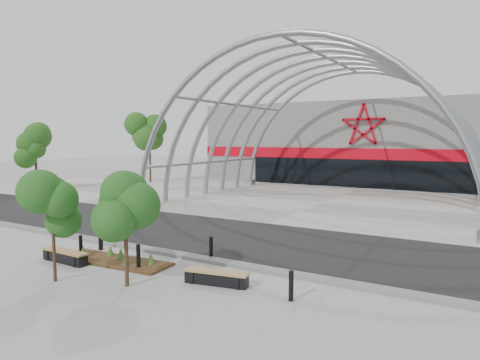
{
  "coord_description": "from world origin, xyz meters",
  "views": [
    {
      "loc": [
        9.92,
        -12.96,
        4.54
      ],
      "look_at": [
        0.0,
        4.0,
        2.6
      ],
      "focal_mm": 32.0,
      "sensor_mm": 36.0,
      "label": 1
    }
  ],
  "objects": [
    {
      "name": "street_tree_0",
      "position": [
        -1.82,
        -4.53,
        2.35
      ],
      "size": [
        1.43,
        1.43,
        3.26
      ],
      "color": "#311B16",
      "rests_on": "ground"
    },
    {
      "name": "bollard_3",
      "position": [
        1.07,
        0.02,
        0.43
      ],
      "size": [
        0.14,
        0.14,
        0.86
      ],
      "primitive_type": "cylinder",
      "color": "black",
      "rests_on": "ground"
    },
    {
      "name": "road",
      "position": [
        0.0,
        3.5,
        0.01
      ],
      "size": [
        140.0,
        7.0,
        0.02
      ],
      "primitive_type": "cube",
      "color": "black",
      "rests_on": "ground"
    },
    {
      "name": "arena_building",
      "position": [
        0.0,
        33.45,
        3.99
      ],
      "size": [
        34.0,
        15.24,
        8.0
      ],
      "color": "#63635E",
      "rests_on": "ground"
    },
    {
      "name": "bollard_2",
      "position": [
        -0.42,
        -2.26,
        0.44
      ],
      "size": [
        0.14,
        0.14,
        0.88
      ],
      "primitive_type": "cylinder",
      "color": "black",
      "rests_on": "ground"
    },
    {
      "name": "bollard_1",
      "position": [
        -3.58,
        -1.12,
        0.57
      ],
      "size": [
        0.18,
        0.18,
        1.13
      ],
      "primitive_type": "cylinder",
      "color": "black",
      "rests_on": "ground"
    },
    {
      "name": "bench_0",
      "position": [
        -3.32,
        -3.02,
        0.22
      ],
      "size": [
        2.14,
        0.53,
        0.45
      ],
      "color": "black",
      "rests_on": "ground"
    },
    {
      "name": "bollard_4",
      "position": [
        5.31,
        -2.26,
        0.43
      ],
      "size": [
        0.14,
        0.14,
        0.87
      ],
      "primitive_type": "cylinder",
      "color": "black",
      "rests_on": "ground"
    },
    {
      "name": "forecourt",
      "position": [
        0.0,
        15.5,
        0.02
      ],
      "size": [
        60.0,
        17.0,
        0.04
      ],
      "primitive_type": "cube",
      "color": "gray",
      "rests_on": "ground"
    },
    {
      "name": "bg_tree_0",
      "position": [
        -20.0,
        20.0,
        4.64
      ],
      "size": [
        3.0,
        3.0,
        6.45
      ],
      "color": "black",
      "rests_on": "ground"
    },
    {
      "name": "street_tree_1",
      "position": [
        0.48,
        -3.7,
        2.68
      ],
      "size": [
        1.58,
        1.58,
        3.73
      ],
      "color": "#332217",
      "rests_on": "ground"
    },
    {
      "name": "kerb",
      "position": [
        0.0,
        -0.25,
        0.06
      ],
      "size": [
        60.0,
        0.5,
        0.12
      ],
      "primitive_type": "cube",
      "color": "slate",
      "rests_on": "ground"
    },
    {
      "name": "ground",
      "position": [
        0.0,
        0.0,
        0.0
      ],
      "size": [
        140.0,
        140.0,
        0.0
      ],
      "primitive_type": "plane",
      "color": "gray",
      "rests_on": "ground"
    },
    {
      "name": "bench_1",
      "position": [
        2.78,
        -2.21,
        0.21
      ],
      "size": [
        2.12,
        0.82,
        0.43
      ],
      "color": "black",
      "rests_on": "ground"
    },
    {
      "name": "planting_bed",
      "position": [
        -1.86,
        -2.05,
        0.11
      ],
      "size": [
        4.54,
        1.65,
        0.47
      ],
      "color": "#362713",
      "rests_on": "ground"
    },
    {
      "name": "bg_tree_2",
      "position": [
        -24.0,
        10.0,
        3.86
      ],
      "size": [
        2.55,
        2.55,
        5.38
      ],
      "color": "black",
      "rests_on": "ground"
    },
    {
      "name": "vault_canopy",
      "position": [
        0.0,
        15.5,
        0.02
      ],
      "size": [
        20.8,
        15.8,
        20.36
      ],
      "color": "gray",
      "rests_on": "ground"
    },
    {
      "name": "bollard_0",
      "position": [
        -3.34,
        -2.29,
        0.43
      ],
      "size": [
        0.14,
        0.14,
        0.86
      ],
      "primitive_type": "cylinder",
      "color": "black",
      "rests_on": "ground"
    }
  ]
}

